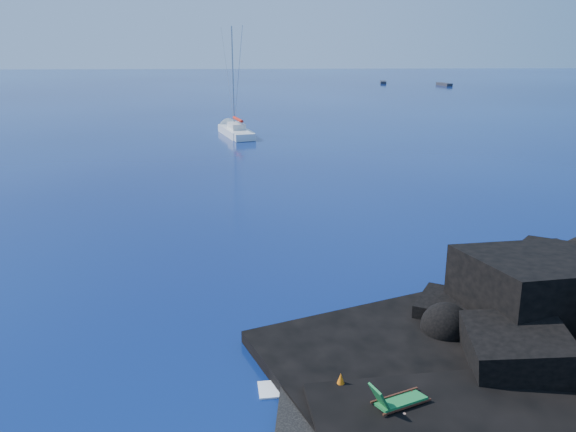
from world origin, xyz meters
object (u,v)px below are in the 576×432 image
distant_boat_a (383,83)px  distant_boat_b (444,86)px  marker_cone (341,382)px  sailboat (236,135)px  sunbather (386,416)px  deck_chair (401,394)px

distant_boat_a → distant_boat_b: size_ratio=0.89×
marker_cone → distant_boat_a: (27.49, 126.65, -0.66)m
distant_boat_b → distant_boat_a: bearing=132.7°
sailboat → distant_boat_b: bearing=39.5°
sailboat → distant_boat_a: sailboat is taller
sailboat → distant_boat_a: 83.97m
sunbather → marker_cone: (-1.09, 1.43, 0.14)m
sunbather → distant_boat_b: sunbather is taller
deck_chair → marker_cone: size_ratio=2.68×
sailboat → marker_cone: 49.71m
deck_chair → marker_cone: 1.90m
marker_cone → sunbather: bearing=-52.6°
deck_chair → marker_cone: (-1.57, 1.04, -0.26)m
sailboat → sunbather: 51.25m
distant_boat_a → deck_chair: bearing=-93.1°
sailboat → distant_boat_b: 82.97m
deck_chair → distant_boat_a: 130.29m
deck_chair → distant_boat_b: bearing=49.1°
deck_chair → marker_cone: deck_chair is taller
sailboat → distant_boat_b: size_ratio=2.49×
marker_cone → distant_boat_b: size_ratio=0.13×
marker_cone → distant_boat_b: bearing=71.2°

